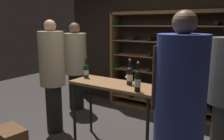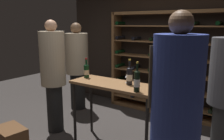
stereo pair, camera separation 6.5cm
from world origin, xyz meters
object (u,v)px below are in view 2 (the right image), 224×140
Objects in this scene: tasting_table at (115,92)px; wine_glass_stemmed_right at (128,76)px; wine_rack at (172,65)px; person_bystander_dark_jacket at (53,71)px; wine_bottle_red_label at (129,76)px; wine_bottle_black_capsule at (137,81)px; person_host_in_suit at (77,63)px; person_guest_khaki at (176,118)px; wine_bottle_gold_foil at (86,71)px; wine_crate at (11,139)px.

tasting_table is 0.30m from wine_glass_stemmed_right.
wine_rack reaches higher than tasting_table.
wine_bottle_red_label is (1.37, 0.18, 0.07)m from person_bystander_dark_jacket.
tasting_table is 9.22× the size of wine_glass_stemmed_right.
person_bystander_dark_jacket is 1.62m from wine_bottle_black_capsule.
wine_rack is 1.92m from wine_bottle_black_capsule.
person_guest_khaki is at bearing -92.89° from person_host_in_suit.
wine_glass_stemmed_right is at bearing 133.72° from wine_bottle_red_label.
wine_bottle_gold_foil is at bearing 175.53° from tasting_table.
wine_bottle_red_label is 2.51× the size of wine_glass_stemmed_right.
wine_bottle_gold_foil is (-1.79, 0.96, 0.02)m from person_guest_khaki.
wine_rack is 6.99× the size of wine_bottle_black_capsule.
wine_bottle_red_label is 0.78m from wine_bottle_gold_foil.
person_guest_khaki reaches higher than wine_bottle_black_capsule.
wine_bottle_gold_foil is at bearing -179.10° from wine_bottle_red_label.
person_guest_khaki is 2.03m from wine_bottle_gold_foil.
wine_bottle_red_label is at bearing 34.78° from wine_crate.
person_host_in_suit is (-1.58, 0.91, 0.15)m from tasting_table.
person_bystander_dark_jacket is at bearing 177.74° from wine_bottle_black_capsule.
person_guest_khaki is 6.12× the size of wine_bottle_gold_foil.
wine_bottle_black_capsule is at bearing -87.98° from person_host_in_suit.
person_bystander_dark_jacket is 1.38m from wine_bottle_red_label.
wine_bottle_red_label is 0.35m from wine_bottle_black_capsule.
person_bystander_dark_jacket is (-2.38, 0.80, -0.03)m from person_guest_khaki.
wine_glass_stemmed_right is (1.30, 0.25, 0.04)m from person_bystander_dark_jacket.
person_guest_khaki is at bearing -44.00° from wine_bottle_red_label.
person_bystander_dark_jacket is 5.99× the size of wine_bottle_gold_foil.
wine_glass_stemmed_right is (1.36, 1.07, 0.93)m from wine_crate.
tasting_table is 0.56m from wine_bottle_black_capsule.
wine_rack is 8.45× the size of wine_bottle_gold_foil.
wine_bottle_red_label reaches higher than tasting_table.
wine_bottle_red_label is 0.95× the size of wine_bottle_black_capsule.
wine_glass_stemmed_right is at bearing 38.08° from wine_crate.
wine_rack is 1.85m from wine_bottle_gold_foil.
wine_bottle_gold_foil is (-1.03, 0.23, -0.03)m from wine_bottle_black_capsule.
wine_bottle_black_capsule is (0.24, -1.90, 0.10)m from wine_rack.
person_bystander_dark_jacket is at bearing -169.04° from wine_glass_stemmed_right.
wine_bottle_gold_foil is at bearing 167.37° from wine_bottle_black_capsule.
person_host_in_suit is at bearing -155.89° from wine_rack.
person_guest_khaki is 1.40m from wine_bottle_red_label.
person_host_in_suit is 5.85× the size of wine_bottle_gold_foil.
person_guest_khaki is (1.22, -0.92, 0.22)m from tasting_table.
wine_rack is 1.97m from person_host_in_suit.
person_host_in_suit is 3.88× the size of wine_crate.
tasting_table is at bearing 79.45° from person_guest_khaki.
wine_rack is 2.30m from person_bystander_dark_jacket.
person_guest_khaki is 13.36× the size of wine_glass_stemmed_right.
wine_rack is 1.66m from wine_bottle_red_label.
person_guest_khaki is 4.05× the size of wine_crate.
person_bystander_dark_jacket is 1.33m from wine_glass_stemmed_right.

